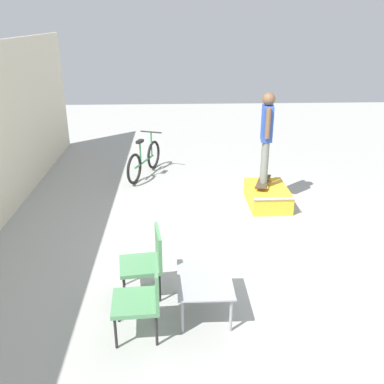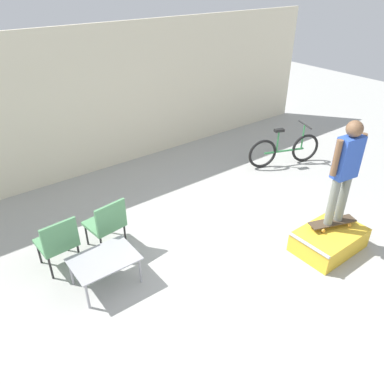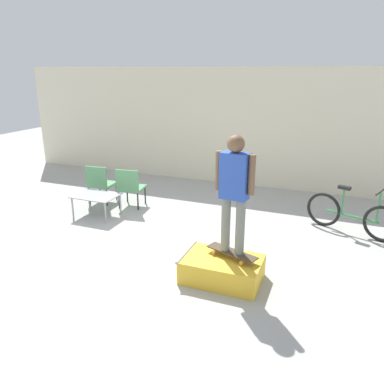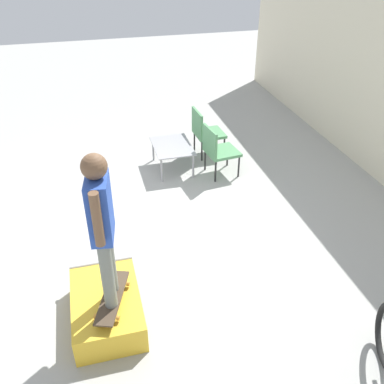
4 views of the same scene
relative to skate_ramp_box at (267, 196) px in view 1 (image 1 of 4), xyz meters
The scene contains 8 objects.
ground_plane 1.62m from the skate_ramp_box, 161.06° to the left, with size 24.00×24.00×0.00m, color #A8A8A3.
skate_ramp_box is the anchor object (origin of this frame).
skateboard_on_ramp 0.29m from the skate_ramp_box, 31.78° to the left, with size 0.80×0.45×0.07m.
person_skater 1.26m from the skate_ramp_box, 31.78° to the left, with size 0.56×0.25×1.68m.
coffee_table 3.49m from the skate_ramp_box, 155.47° to the left, with size 0.90×0.65×0.46m.
patio_chair_left 4.16m from the skate_ramp_box, 148.82° to the left, with size 0.55×0.55×0.89m.
patio_chair_right 3.53m from the skate_ramp_box, 142.23° to the left, with size 0.58×0.58×0.89m.
bicycle 3.02m from the skate_ramp_box, 54.58° to the left, with size 1.66×0.73×0.93m.
Camera 1 is at (-5.98, 1.27, 3.34)m, focal length 40.00 mm.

